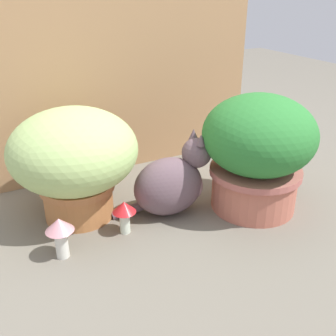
# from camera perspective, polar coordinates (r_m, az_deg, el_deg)

# --- Properties ---
(ground_plane) EXTENTS (6.00, 6.00, 0.00)m
(ground_plane) POSITION_cam_1_polar(r_m,az_deg,el_deg) (1.46, -2.81, -7.72)
(ground_plane) COLOR #6D675A
(cardboard_backdrop) EXTENTS (1.25, 0.03, 0.99)m
(cardboard_backdrop) POSITION_cam_1_polar(r_m,az_deg,el_deg) (1.75, -6.50, 15.28)
(cardboard_backdrop) COLOR #AE8055
(cardboard_backdrop) RESTS_ON ground
(grass_planter) EXTENTS (0.45, 0.45, 0.41)m
(grass_planter) POSITION_cam_1_polar(r_m,az_deg,el_deg) (1.43, -13.21, 1.47)
(grass_planter) COLOR #B6723F
(grass_planter) RESTS_ON ground
(leafy_planter) EXTENTS (0.41, 0.41, 0.44)m
(leafy_planter) POSITION_cam_1_polar(r_m,az_deg,el_deg) (1.48, 12.64, 2.60)
(leafy_planter) COLOR #BA6652
(leafy_planter) RESTS_ON ground
(cat) EXTENTS (0.38, 0.19, 0.32)m
(cat) POSITION_cam_1_polar(r_m,az_deg,el_deg) (1.46, 0.67, -2.11)
(cat) COLOR #644D55
(cat) RESTS_ON ground
(mushroom_ornament_pink) EXTENTS (0.09, 0.09, 0.14)m
(mushroom_ornament_pink) POSITION_cam_1_polar(r_m,az_deg,el_deg) (1.29, -15.13, -8.62)
(mushroom_ornament_pink) COLOR silver
(mushroom_ornament_pink) RESTS_ON ground
(mushroom_ornament_red) EXTENTS (0.08, 0.08, 0.12)m
(mushroom_ornament_red) POSITION_cam_1_polar(r_m,az_deg,el_deg) (1.37, -6.24, -6.14)
(mushroom_ornament_red) COLOR silver
(mushroom_ornament_red) RESTS_ON ground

